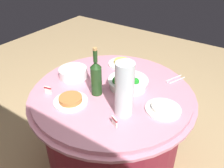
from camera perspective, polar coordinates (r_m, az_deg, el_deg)
The scene contains 12 objects.
ground_plane at distance 2.13m, azimuth 0.00°, elevation -18.08°, with size 6.00×6.00×0.00m, color tan.
buffet_table at distance 1.86m, azimuth 0.00°, elevation -10.79°, with size 1.16×1.16×0.74m.
broccoli_bowl at distance 1.64m, azimuth 3.77°, elevation 0.46°, with size 0.28×0.28×0.11m.
plate_stack at distance 1.78m, azimuth -9.40°, elevation 2.71°, with size 0.21×0.21×0.07m.
wine_bottle at distance 1.53m, azimuth -3.87°, elevation 1.68°, with size 0.07×0.07×0.34m.
decorative_fruit_vase at distance 1.34m, azimuth 3.00°, elevation -1.69°, with size 0.11×0.11×0.34m.
serving_tongs at distance 1.79m, azimuth 14.94°, elevation 1.05°, with size 0.10×0.16×0.01m.
food_plate_peanuts at distance 1.53m, azimuth -10.02°, elevation -3.86°, with size 0.22×0.22×0.04m.
food_plate_fried_egg at distance 1.94m, azimuth 2.37°, elevation 5.15°, with size 0.22×0.22×0.04m.
food_plate_rice at distance 1.48m, azimuth 12.37°, elevation -5.73°, with size 0.22×0.22×0.03m.
label_placard_front at distance 1.33m, azimuth 0.60°, elevation -9.05°, with size 0.05×0.03×0.05m.
label_placard_mid at distance 1.63m, azimuth -15.33°, elevation -1.32°, with size 0.05×0.02×0.05m.
Camera 1 is at (-0.76, 1.10, 1.66)m, focal length 37.64 mm.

